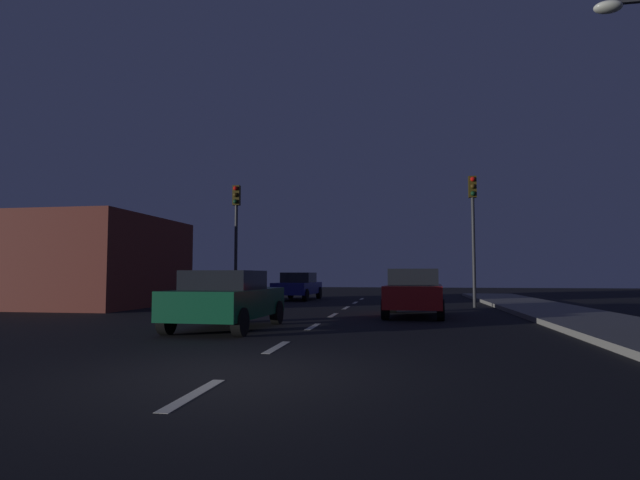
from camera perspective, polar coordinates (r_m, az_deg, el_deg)
ground_plane at (r=14.03m, az=-0.35°, el=-9.47°), size 80.00×80.00×0.00m
sidewalk_curb_right at (r=14.73m, az=30.12°, el=-8.39°), size 3.00×40.00×0.15m
lane_stripe_nearest at (r=6.20m, az=-14.00°, el=-16.46°), size 0.16×1.60×0.01m
lane_stripe_second at (r=9.75m, az=-4.87°, el=-11.90°), size 0.16×1.60×0.01m
lane_stripe_third at (r=13.44m, az=-0.79°, el=-9.69°), size 0.16×1.60×0.01m
lane_stripe_fourth at (r=17.18m, az=1.50°, el=-8.42°), size 0.16×1.60×0.01m
lane_stripe_fifth at (r=20.94m, az=2.96°, el=-7.60°), size 0.16×1.60×0.01m
lane_stripe_sixth at (r=24.71m, az=3.98°, el=-7.03°), size 0.16×1.60×0.01m
lane_stripe_seventh at (r=28.49m, az=4.72°, el=-6.60°), size 0.16×1.60×0.01m
traffic_signal_left at (r=23.17m, az=-9.41°, el=2.06°), size 0.32×0.38×5.38m
traffic_signal_right at (r=22.11m, az=16.81°, el=2.61°), size 0.32×0.38×5.47m
car_stopped_ahead at (r=16.92m, az=10.56°, el=-5.79°), size 2.05×4.09×1.54m
car_adjacent_lane at (r=12.96m, az=-10.46°, el=-6.52°), size 2.08×4.02×1.46m
car_oncoming_far at (r=27.50m, az=-2.49°, el=-5.16°), size 2.04×4.41×1.46m
storefront_left at (r=23.78m, az=-22.87°, el=-2.28°), size 4.68×7.33×3.81m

